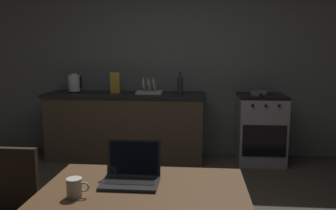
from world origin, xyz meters
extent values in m
cube|color=slate|center=(0.30, 2.39, 1.35)|extent=(6.40, 0.10, 2.70)
cube|color=#4C3D2D|center=(-0.62, 2.04, 0.44)|extent=(2.10, 0.60, 0.87)
cube|color=black|center=(-0.62, 2.04, 0.89)|extent=(2.16, 0.64, 0.04)
cube|color=gray|center=(1.20, 2.04, 0.44)|extent=(0.60, 0.60, 0.87)
cube|color=black|center=(1.20, 2.04, 0.89)|extent=(0.60, 0.60, 0.04)
cube|color=black|center=(1.20, 1.73, 0.37)|extent=(0.54, 0.01, 0.40)
cylinder|color=black|center=(1.04, 1.72, 0.81)|extent=(0.04, 0.02, 0.04)
cylinder|color=black|center=(1.20, 1.72, 0.81)|extent=(0.04, 0.02, 0.04)
cylinder|color=black|center=(1.36, 1.72, 0.81)|extent=(0.04, 0.02, 0.04)
cube|color=brown|center=(0.08, -0.78, 0.71)|extent=(1.12, 0.76, 0.04)
cube|color=#2D2116|center=(-0.77, -0.66, 0.70)|extent=(0.38, 0.04, 0.42)
cube|color=#232326|center=(-0.01, -0.72, 0.74)|extent=(0.32, 0.22, 0.02)
cube|color=black|center=(-0.01, -0.71, 0.75)|extent=(0.28, 0.12, 0.00)
cube|color=#232326|center=(-0.01, -0.59, 0.85)|extent=(0.32, 0.05, 0.21)
cube|color=black|center=(-0.01, -0.60, 0.85)|extent=(0.29, 0.04, 0.18)
cylinder|color=black|center=(-1.33, 2.04, 0.92)|extent=(0.17, 0.17, 0.02)
cylinder|color=silver|center=(-1.33, 2.04, 1.05)|extent=(0.16, 0.16, 0.22)
cylinder|color=silver|center=(-1.33, 2.04, 1.17)|extent=(0.10, 0.10, 0.02)
cube|color=black|center=(-1.23, 2.04, 1.06)|extent=(0.02, 0.02, 0.16)
cylinder|color=#2D2D33|center=(0.13, 1.99, 1.02)|extent=(0.08, 0.08, 0.22)
cone|color=#2D2D33|center=(0.13, 1.99, 1.16)|extent=(0.08, 0.08, 0.06)
cylinder|color=black|center=(0.13, 1.99, 1.20)|extent=(0.03, 0.03, 0.02)
cylinder|color=gray|center=(1.16, 2.02, 0.92)|extent=(0.22, 0.22, 0.01)
torus|color=gray|center=(1.16, 2.02, 0.95)|extent=(0.24, 0.24, 0.02)
cylinder|color=black|center=(1.16, 1.82, 0.93)|extent=(0.02, 0.18, 0.02)
cylinder|color=silver|center=(-0.26, -0.91, 0.78)|extent=(0.08, 0.08, 0.10)
torus|color=silver|center=(-0.21, -0.91, 0.78)|extent=(0.05, 0.01, 0.05)
cube|color=gold|center=(-0.76, 2.06, 1.05)|extent=(0.13, 0.05, 0.28)
cube|color=silver|center=(-0.29, 2.04, 0.93)|extent=(0.34, 0.26, 0.03)
cylinder|color=beige|center=(-0.36, 2.04, 1.03)|extent=(0.04, 0.18, 0.18)
cylinder|color=beige|center=(-0.29, 2.04, 1.03)|extent=(0.04, 0.18, 0.18)
cylinder|color=beige|center=(-0.22, 2.04, 1.03)|extent=(0.04, 0.18, 0.18)
camera|label=1|loc=(0.37, -2.54, 1.47)|focal=36.83mm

